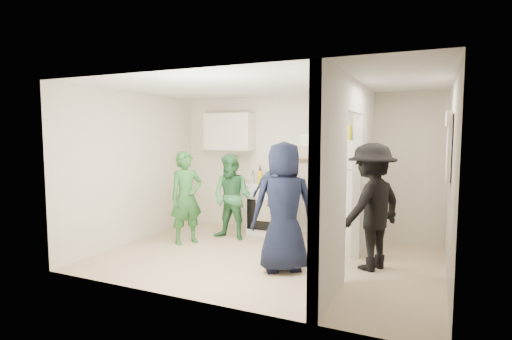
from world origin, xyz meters
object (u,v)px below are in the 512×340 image
Objects in this scene: blue_bowl at (331,128)px; person_denim at (278,197)px; wicker_basket at (331,135)px; person_green_center at (232,197)px; fridge at (335,191)px; person_green_left at (186,198)px; person_navy at (284,207)px; yellow_cup_stack_top at (348,132)px; stove at (271,209)px; person_nook at (371,206)px.

blue_bowl is 1.48m from person_denim.
wicker_basket is 0.24× the size of person_green_center.
fridge is 1.12× the size of person_green_left.
person_navy reaches higher than person_denim.
person_green_center is (-1.86, -0.52, -1.10)m from yellow_cup_stack_top.
stove is at bearing 174.68° from yellow_cup_stack_top.
person_navy is at bearing -99.15° from fridge.
stove is 0.53× the size of fridge.
person_navy is at bearing -95.75° from wicker_basket.
wicker_basket reaches higher than person_nook.
blue_bowl reaches higher than yellow_cup_stack_top.
person_navy is at bearing -38.08° from person_green_center.
yellow_cup_stack_top is (0.22, -0.10, 0.98)m from fridge.
person_navy is at bearing -32.12° from person_nook.
person_nook is (1.94, -1.20, 0.40)m from stove.
stove is 2.31m from person_nook.
yellow_cup_stack_top is 0.16× the size of person_green_left.
person_nook is at bearing -31.82° from stove.
person_green_center is at bearing -125.38° from stove.
wicker_basket is at bearing 153.43° from fridge.
yellow_cup_stack_top is (0.32, -0.15, -0.08)m from blue_bowl.
person_navy reaches higher than person_green_center.
yellow_cup_stack_top reaches higher than fridge.
stove is 1.71m from wicker_basket.
person_denim is at bearing -80.28° from person_nook.
blue_bowl is at bearing 48.86° from person_denim.
fridge is 7.13× the size of blue_bowl.
blue_bowl is at bearing -27.94° from person_green_left.
wicker_basket is 2.63m from person_green_left.
blue_bowl is at bearing 153.43° from fridge.
wicker_basket reaches higher than person_green_left.
stove is at bearing 178.54° from fridge.
person_navy reaches higher than fridge.
yellow_cup_stack_top reaches higher than person_green_left.
fridge reaches higher than person_denim.
person_denim is at bearing -135.18° from blue_bowl.
person_green_left is at bearing -150.56° from blue_bowl.
yellow_cup_stack_top is at bearing -25.11° from blue_bowl.
person_green_center is (-1.54, -0.67, -1.05)m from wicker_basket.
stove is 0.59× the size of person_green_left.
fridge reaches higher than person_nook.
wicker_basket is at bearing 48.86° from person_denim.
fridge reaches higher than person_green_center.
stove is 3.78× the size of blue_bowl.
fridge is 1.75m from person_green_center.
person_nook is at bearing -11.39° from person_green_center.
wicker_basket reaches higher than person_navy.
person_denim is (0.39, -0.66, 0.34)m from stove.
fridge is at bearing -117.89° from person_nook.
yellow_cup_stack_top is at bearing -5.32° from stove.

